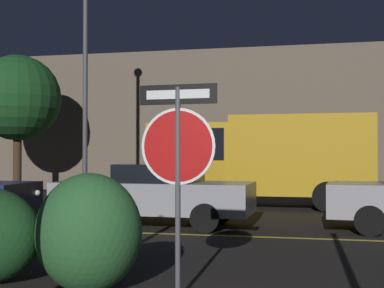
{
  "coord_description": "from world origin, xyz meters",
  "views": [
    {
      "loc": [
        1.12,
        -3.94,
        1.6
      ],
      "look_at": [
        -0.53,
        3.61,
        1.75
      ],
      "focal_mm": 50.0,
      "sensor_mm": 36.0,
      "label": 1
    }
  ],
  "objects_px": {
    "passing_car_2": "(155,194)",
    "tree_0": "(18,98)",
    "hedge_bush_2": "(89,232)",
    "street_lamp": "(85,67)",
    "delivery_truck": "(255,156)",
    "stop_sign": "(178,147)"
  },
  "relations": [
    {
      "from": "delivery_truck",
      "to": "street_lamp",
      "type": "height_order",
      "value": "street_lamp"
    },
    {
      "from": "stop_sign",
      "to": "tree_0",
      "type": "bearing_deg",
      "value": 129.35
    },
    {
      "from": "passing_car_2",
      "to": "street_lamp",
      "type": "relative_size",
      "value": 0.6
    },
    {
      "from": "street_lamp",
      "to": "tree_0",
      "type": "xyz_separation_m",
      "value": [
        -3.93,
        2.5,
        -0.69
      ]
    },
    {
      "from": "delivery_truck",
      "to": "street_lamp",
      "type": "distance_m",
      "value": 6.3
    },
    {
      "from": "stop_sign",
      "to": "hedge_bush_2",
      "type": "relative_size",
      "value": 1.72
    },
    {
      "from": "street_lamp",
      "to": "tree_0",
      "type": "height_order",
      "value": "street_lamp"
    },
    {
      "from": "delivery_truck",
      "to": "tree_0",
      "type": "height_order",
      "value": "tree_0"
    },
    {
      "from": "passing_car_2",
      "to": "tree_0",
      "type": "xyz_separation_m",
      "value": [
        -7.75,
        7.41,
        3.07
      ]
    },
    {
      "from": "delivery_truck",
      "to": "tree_0",
      "type": "bearing_deg",
      "value": 75.34
    },
    {
      "from": "stop_sign",
      "to": "passing_car_2",
      "type": "bearing_deg",
      "value": 111.71
    },
    {
      "from": "passing_car_2",
      "to": "tree_0",
      "type": "height_order",
      "value": "tree_0"
    },
    {
      "from": "delivery_truck",
      "to": "tree_0",
      "type": "relative_size",
      "value": 1.21
    },
    {
      "from": "delivery_truck",
      "to": "hedge_bush_2",
      "type": "bearing_deg",
      "value": 175.76
    },
    {
      "from": "hedge_bush_2",
      "to": "delivery_truck",
      "type": "distance_m",
      "value": 10.57
    },
    {
      "from": "hedge_bush_2",
      "to": "passing_car_2",
      "type": "relative_size",
      "value": 0.31
    },
    {
      "from": "hedge_bush_2",
      "to": "street_lamp",
      "type": "relative_size",
      "value": 0.18
    },
    {
      "from": "street_lamp",
      "to": "passing_car_2",
      "type": "bearing_deg",
      "value": -52.04
    },
    {
      "from": "stop_sign",
      "to": "street_lamp",
      "type": "bearing_deg",
      "value": 121.41
    },
    {
      "from": "delivery_truck",
      "to": "street_lamp",
      "type": "bearing_deg",
      "value": 89.72
    },
    {
      "from": "passing_car_2",
      "to": "delivery_truck",
      "type": "bearing_deg",
      "value": -18.01
    },
    {
      "from": "street_lamp",
      "to": "tree_0",
      "type": "distance_m",
      "value": 4.71
    }
  ]
}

